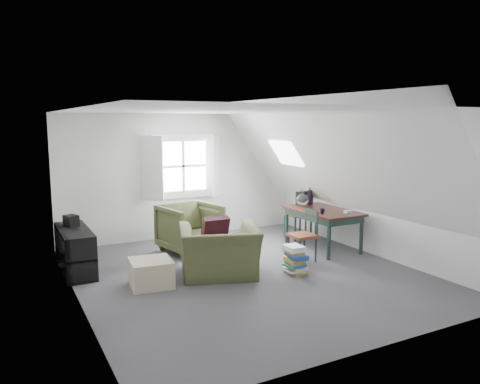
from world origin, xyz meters
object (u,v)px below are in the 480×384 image
armchair_near (220,275)px  magazine_stack (295,259)px  dining_table (323,215)px  dining_chair_far (299,213)px  armchair_far (190,251)px  ottoman (151,273)px  media_shelf (76,253)px  dining_chair_near (304,234)px

armchair_near → magazine_stack: 1.20m
dining_table → dining_chair_far: (0.03, 0.80, -0.11)m
dining_table → magazine_stack: bearing=-147.4°
armchair_far → dining_table: dining_table is taller
armchair_near → magazine_stack: magazine_stack is taller
armchair_near → dining_chair_far: size_ratio=1.18×
ottoman → dining_table: size_ratio=0.40×
dining_table → magazine_stack: 1.66m
armchair_near → armchair_far: (0.11, 1.47, 0.00)m
ottoman → dining_chair_far: bearing=20.4°
magazine_stack → dining_table: bearing=37.5°
armchair_near → dining_table: 2.51m
armchair_near → magazine_stack: (1.09, -0.44, 0.22)m
media_shelf → magazine_stack: 3.43m
dining_table → armchair_far: bearing=152.6°
dining_chair_near → media_shelf: dining_chair_near is taller
ottoman → dining_table: dining_table is taller
dining_chair_near → magazine_stack: dining_chair_near is taller
armchair_near → dining_table: dining_table is taller
dining_table → magazine_stack: (-1.28, -0.98, -0.41)m
media_shelf → magazine_stack: (3.02, -1.64, -0.09)m
dining_chair_far → media_shelf: dining_chair_far is taller
armchair_far → magazine_stack: bearing=-74.6°
dining_chair_far → media_shelf: (-4.32, -0.14, -0.21)m
dining_table → dining_chair_far: 0.80m
armchair_near → ottoman: 1.08m
dining_chair_near → magazine_stack: (-0.52, -0.51, -0.23)m
dining_table → media_shelf: bearing=166.4°
dining_table → magazine_stack: dining_table is taller
dining_table → dining_chair_near: size_ratio=1.68×
dining_table → media_shelf: dining_table is taller
dining_table → dining_chair_near: (-0.76, -0.48, -0.18)m
armchair_far → media_shelf: (-2.03, -0.28, 0.31)m
dining_table → dining_chair_near: dining_chair_near is taller
armchair_far → ottoman: armchair_far is taller
armchair_near → dining_chair_near: dining_chair_near is taller
dining_chair_far → dining_table: bearing=105.2°
dining_chair_far → magazine_stack: 2.22m
armchair_near → dining_chair_far: (2.40, 1.33, 0.52)m
armchair_far → dining_chair_near: (1.51, -1.41, 0.45)m
dining_table → dining_chair_far: bearing=83.1°
dining_table → dining_chair_near: 0.91m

